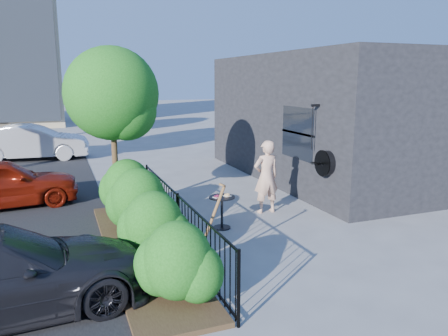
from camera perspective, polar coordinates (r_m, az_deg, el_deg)
name	(u,v)px	position (r m, az deg, el deg)	size (l,w,h in m)	color
ground	(249,238)	(9.19, 3.24, -9.06)	(120.00, 120.00, 0.00)	gray
shop_building	(343,116)	(15.35, 15.31, 6.54)	(6.22, 9.00, 4.00)	black
fence	(178,220)	(8.53, -6.01, -6.78)	(0.05, 6.05, 1.10)	black
planting_bed	(143,250)	(8.57, -10.54, -10.54)	(1.30, 6.00, 0.08)	#382616
shrubs	(146,215)	(8.45, -10.16, -6.07)	(1.10, 5.60, 1.24)	#175613
patio_tree	(115,99)	(10.68, -14.05, 8.69)	(2.20, 2.20, 3.94)	#3F2B19
cafe_table	(222,206)	(9.58, -0.27, -5.04)	(0.57, 0.57, 0.77)	black
woman	(266,177)	(10.66, 5.53, -1.16)	(0.65, 0.43, 1.79)	tan
shovel	(209,231)	(7.56, -2.03, -8.26)	(0.56, 0.20, 1.53)	brown
car_red	(0,183)	(12.44, -27.17, -1.79)	(1.50, 3.73, 1.27)	maroon
car_silver	(33,142)	(19.36, -23.72, 3.10)	(1.51, 4.34, 1.43)	silver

